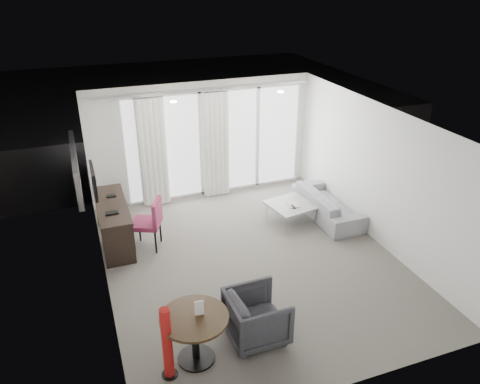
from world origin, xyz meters
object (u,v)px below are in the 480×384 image
object	(u,v)px
rattan_chair_b	(264,145)
desk	(114,224)
tub_armchair	(257,317)
sofa	(327,204)
red_lamp	(167,344)
coffee_table	(290,212)
round_table	(195,338)
desk_chair	(146,224)
rattan_chair_a	(233,154)

from	to	relation	value
rattan_chair_b	desk	bearing A→B (deg)	-128.38
tub_armchair	sofa	world-z (taller)	tub_armchair
red_lamp	coffee_table	bearing A→B (deg)	44.28
sofa	rattan_chair_b	bearing A→B (deg)	-0.31
desk	rattan_chair_b	distance (m)	5.26
round_table	rattan_chair_b	distance (m)	7.36
round_table	tub_armchair	bearing A→B (deg)	6.49
desk_chair	red_lamp	size ratio (longest dim) A/B	0.92
desk_chair	rattan_chair_a	bearing A→B (deg)	70.88
round_table	desk	bearing A→B (deg)	100.94
round_table	red_lamp	xyz separation A→B (m)	(-0.40, -0.15, 0.17)
desk	red_lamp	size ratio (longest dim) A/B	1.64
round_table	rattan_chair_a	distance (m)	6.49
coffee_table	rattan_chair_b	distance (m)	3.47
coffee_table	rattan_chair_a	bearing A→B (deg)	94.53
desk	round_table	size ratio (longest dim) A/B	1.94
desk	rattan_chair_b	size ratio (longest dim) A/B	2.09
desk	red_lamp	world-z (taller)	red_lamp
tub_armchair	coffee_table	world-z (taller)	tub_armchair
round_table	sofa	bearing A→B (deg)	38.72
tub_armchair	coffee_table	size ratio (longest dim) A/B	0.94
sofa	rattan_chair_a	size ratio (longest dim) A/B	2.11
tub_armchair	coffee_table	bearing A→B (deg)	-34.44
red_lamp	rattan_chair_a	size ratio (longest dim) A/B	1.17
desk_chair	red_lamp	bearing A→B (deg)	-71.39
coffee_table	desk	bearing A→B (deg)	173.85
red_lamp	coffee_table	world-z (taller)	red_lamp
round_table	coffee_table	xyz separation A→B (m)	(2.85, 3.01, -0.17)
red_lamp	rattan_chair_b	bearing A→B (deg)	58.05
desk	desk_chair	xyz separation A→B (m)	(0.55, -0.37, 0.08)
tub_armchair	rattan_chair_a	size ratio (longest dim) A/B	0.88
desk	tub_armchair	distance (m)	3.64
round_table	sofa	xyz separation A→B (m)	(3.66, 2.93, -0.08)
sofa	tub_armchair	bearing A→B (deg)	135.93
desk_chair	rattan_chair_b	xyz separation A→B (m)	(3.78, 3.35, -0.07)
desk	desk_chair	distance (m)	0.67
red_lamp	sofa	world-z (taller)	red_lamp
red_lamp	tub_armchair	xyz separation A→B (m)	(1.31, 0.25, -0.17)
tub_armchair	desk	bearing A→B (deg)	24.72
desk	rattan_chair_b	xyz separation A→B (m)	(4.33, 2.99, 0.01)
round_table	rattan_chair_b	bearing A→B (deg)	60.04
sofa	desk	bearing A→B (deg)	83.94
red_lamp	coffee_table	size ratio (longest dim) A/B	1.24
desk_chair	tub_armchair	world-z (taller)	desk_chair
desk_chair	rattan_chair_b	bearing A→B (deg)	65.46
round_table	red_lamp	bearing A→B (deg)	-159.25
red_lamp	rattan_chair_a	bearing A→B (deg)	63.69
desk_chair	sofa	size ratio (longest dim) A/B	0.51
desk_chair	rattan_chair_b	world-z (taller)	desk_chair
desk_chair	sofa	world-z (taller)	desk_chair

